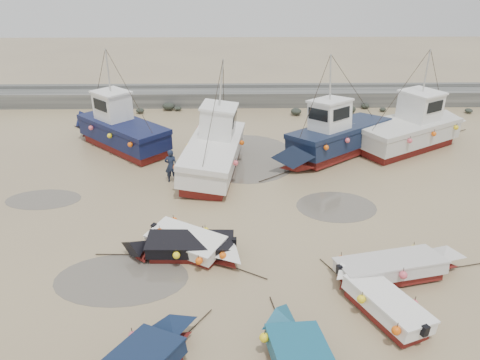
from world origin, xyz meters
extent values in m
plane|color=tan|center=(0.00, 0.00, 0.00)|extent=(120.00, 120.00, 0.00)
cube|color=slate|center=(0.00, 22.00, 0.60)|extent=(60.00, 2.20, 1.20)
cube|color=slate|center=(0.00, 23.21, 1.32)|extent=(60.00, 0.60, 0.25)
ellipsoid|color=black|center=(5.10, 19.02, 0.29)|extent=(0.84, 0.86, 0.51)
ellipsoid|color=black|center=(7.80, 20.56, 0.34)|extent=(0.98, 1.07, 0.72)
ellipsoid|color=black|center=(14.16, 19.54, 0.27)|extent=(0.78, 0.90, 0.59)
ellipsoid|color=black|center=(18.92, 19.27, 0.21)|extent=(0.60, 0.70, 0.31)
ellipsoid|color=black|center=(-5.07, 20.46, 0.35)|extent=(0.99, 0.80, 0.58)
ellipsoid|color=black|center=(12.19, 19.77, 0.19)|extent=(0.54, 0.46, 0.30)
ellipsoid|color=black|center=(9.69, 19.97, 0.21)|extent=(0.61, 0.47, 0.46)
ellipsoid|color=black|center=(-4.31, 20.27, 0.21)|extent=(0.61, 0.53, 0.32)
ellipsoid|color=black|center=(10.99, 20.60, 0.23)|extent=(0.67, 0.55, 0.43)
ellipsoid|color=black|center=(-9.17, 19.34, 0.38)|extent=(1.09, 0.88, 0.72)
ellipsoid|color=black|center=(-7.25, 19.65, 0.23)|extent=(0.65, 0.60, 0.37)
ellipsoid|color=black|center=(9.46, 19.39, 0.31)|extent=(0.88, 0.64, 0.62)
ellipsoid|color=black|center=(-0.92, 19.60, 0.22)|extent=(0.64, 0.62, 0.48)
ellipsoid|color=black|center=(7.84, 20.42, 0.19)|extent=(0.55, 0.45, 0.29)
cylinder|color=#5B554A|center=(-4.24, -1.71, 0.00)|extent=(5.15, 5.15, 0.01)
cylinder|color=#5B554A|center=(5.20, 3.91, 0.00)|extent=(3.98, 3.98, 0.01)
cylinder|color=#5B554A|center=(-9.62, 4.93, 0.00)|extent=(3.81, 3.81, 0.01)
cylinder|color=#5B554A|center=(0.92, 10.48, 0.00)|extent=(6.41, 6.41, 0.01)
pyramid|color=#0E1C36|center=(-1.77, -5.21, 0.98)|extent=(1.81, 1.54, 0.90)
cylinder|color=black|center=(-1.26, -4.43, 0.03)|extent=(1.14, 1.69, 0.04)
sphere|color=#EC5C0E|center=(-3.00, -5.29, 0.63)|extent=(0.30, 0.30, 0.30)
pyramid|color=navy|center=(1.71, -4.82, 0.98)|extent=(1.74, 0.99, 0.90)
cylinder|color=black|center=(1.56, -3.93, 0.03)|extent=(0.39, 1.98, 0.04)
sphere|color=#EC5C0E|center=(0.91, -5.69, 0.63)|extent=(0.30, 0.30, 0.30)
cube|color=maroon|center=(6.04, -1.93, 0.15)|extent=(3.91, 2.09, 0.30)
cube|color=beige|center=(6.04, -1.93, 0.53)|extent=(4.22, 2.38, 0.45)
pyramid|color=beige|center=(8.33, -1.42, 0.98)|extent=(1.03, 1.67, 0.90)
cube|color=brown|center=(6.04, -1.93, 0.69)|extent=(3.54, 1.94, 0.10)
cube|color=beige|center=(6.04, -1.93, 0.78)|extent=(4.33, 2.46, 0.07)
cube|color=black|center=(4.01, -2.38, 0.70)|extent=(0.22, 0.25, 0.35)
cylinder|color=black|center=(9.25, -1.21, 0.03)|extent=(1.96, 0.47, 0.04)
sphere|color=#EC5C0E|center=(4.30, -1.39, 0.63)|extent=(0.30, 0.30, 0.30)
sphere|color=#EC5C0E|center=(6.23, -2.80, 0.63)|extent=(0.30, 0.30, 0.30)
sphere|color=#EC5C0E|center=(7.39, -0.71, 0.63)|extent=(0.30, 0.30, 0.30)
cube|color=maroon|center=(-1.68, -0.23, 0.15)|extent=(3.24, 1.25, 0.30)
cube|color=black|center=(-1.68, -0.23, 0.53)|extent=(3.48, 1.46, 0.45)
pyramid|color=black|center=(-3.76, -0.17, 0.98)|extent=(0.75, 1.38, 0.90)
cube|color=brown|center=(-1.68, -0.23, 0.69)|extent=(2.93, 1.17, 0.10)
cube|color=black|center=(-1.68, -0.23, 0.78)|extent=(3.56, 1.51, 0.07)
cube|color=black|center=(0.12, -0.28, 0.70)|extent=(0.19, 0.23, 0.35)
cylinder|color=black|center=(-4.64, -0.15, 0.03)|extent=(2.00, 0.10, 0.04)
sphere|color=#EC5C0E|center=(-0.34, -1.07, 0.63)|extent=(0.30, 0.30, 0.30)
sphere|color=#EC5C0E|center=(-1.20, 0.56, 0.63)|extent=(0.30, 0.30, 0.30)
sphere|color=#EC5C0E|center=(-2.16, -1.02, 0.63)|extent=(0.30, 0.30, 0.30)
sphere|color=#EC5C0E|center=(-3.03, 0.61, 0.63)|extent=(0.30, 0.30, 0.30)
cube|color=maroon|center=(-1.85, 0.08, 0.15)|extent=(3.16, 2.61, 0.30)
cube|color=white|center=(-1.85, 0.08, 0.53)|extent=(3.46, 2.90, 0.45)
pyramid|color=white|center=(-0.20, -0.94, 0.98)|extent=(1.37, 1.61, 0.90)
cube|color=brown|center=(-1.85, 0.08, 0.69)|extent=(2.88, 2.39, 0.10)
cube|color=white|center=(-1.85, 0.08, 0.78)|extent=(3.55, 2.99, 0.07)
cube|color=black|center=(-3.26, 0.95, 0.70)|extent=(0.27, 0.28, 0.35)
cylinder|color=black|center=(0.52, -1.38, 0.03)|extent=(1.72, 1.08, 0.04)
sphere|color=#EC5C0E|center=(-2.48, 1.46, 0.63)|extent=(0.30, 0.30, 0.30)
sphere|color=#EC5C0E|center=(-2.65, -0.42, 0.63)|extent=(0.30, 0.30, 0.30)
sphere|color=#EC5C0E|center=(-1.05, 0.58, 0.63)|extent=(0.30, 0.30, 0.30)
sphere|color=#EC5C0E|center=(-1.22, -1.31, 0.63)|extent=(0.30, 0.30, 0.30)
cube|color=maroon|center=(5.21, -4.01, 0.15)|extent=(2.29, 3.11, 0.30)
cube|color=white|center=(5.21, -4.01, 0.53)|extent=(2.57, 3.39, 0.45)
pyramid|color=white|center=(4.40, -2.29, 0.98)|extent=(1.54, 1.23, 0.90)
cube|color=brown|center=(5.21, -4.01, 0.69)|extent=(2.11, 2.83, 0.10)
cube|color=white|center=(5.21, -4.01, 0.78)|extent=(2.65, 3.48, 0.07)
cube|color=black|center=(5.91, -5.47, 0.70)|extent=(0.28, 0.26, 0.35)
cylinder|color=black|center=(4.04, -1.53, 0.03)|extent=(0.89, 1.82, 0.04)
sphere|color=#EC5C0E|center=(5.02, -5.47, 0.63)|extent=(0.30, 0.30, 0.30)
sphere|color=#EC5C0E|center=(6.11, -4.03, 0.63)|extent=(0.30, 0.30, 0.30)
sphere|color=#EC5C0E|center=(4.31, -3.98, 0.63)|extent=(0.30, 0.30, 0.30)
sphere|color=#EC5C0E|center=(5.41, -2.55, 0.63)|extent=(0.30, 0.30, 0.30)
cube|color=maroon|center=(-6.84, 11.87, 0.28)|extent=(5.95, 5.90, 0.55)
cube|color=#0D1438|center=(-6.84, 11.87, 1.02)|extent=(6.53, 6.48, 0.95)
pyramid|color=#0D1438|center=(-9.66, 14.64, 1.72)|extent=(2.70, 2.71, 1.40)
cube|color=brown|center=(-6.84, 11.87, 1.54)|extent=(6.35, 6.30, 0.08)
cube|color=#0D1438|center=(-6.84, 11.87, 1.68)|extent=(6.67, 6.62, 0.30)
cube|color=white|center=(-7.50, 12.52, 2.65)|extent=(2.60, 2.60, 1.70)
cube|color=white|center=(-7.50, 12.52, 3.56)|extent=(2.81, 2.81, 0.12)
cube|color=black|center=(-8.23, 13.24, 2.91)|extent=(1.04, 1.05, 0.68)
cylinder|color=#B7B7B2|center=(-7.50, 12.52, 4.92)|extent=(0.10, 0.10, 2.60)
cylinder|color=black|center=(-10.45, 15.42, 0.03)|extent=(2.17, 2.14, 0.05)
sphere|color=#E05463|center=(-5.84, 9.03, 1.38)|extent=(0.30, 0.30, 0.30)
sphere|color=#E05463|center=(-4.76, 11.68, 1.38)|extent=(0.30, 0.30, 0.30)
sphere|color=#E05463|center=(-7.38, 10.55, 1.38)|extent=(0.30, 0.30, 0.30)
sphere|color=#E05463|center=(-6.30, 13.19, 1.38)|extent=(0.30, 0.30, 0.30)
sphere|color=#E05463|center=(-8.93, 12.07, 1.38)|extent=(0.30, 0.30, 0.30)
sphere|color=#E05463|center=(-7.84, 14.71, 1.38)|extent=(0.30, 0.30, 0.30)
cube|color=maroon|center=(-1.13, 8.27, 0.28)|extent=(3.16, 7.41, 0.55)
cube|color=silver|center=(-1.13, 8.27, 1.02)|extent=(3.62, 7.99, 0.95)
pyramid|color=silver|center=(-0.55, 12.63, 1.72)|extent=(2.80, 1.76, 1.40)
cube|color=brown|center=(-1.13, 8.27, 1.54)|extent=(3.49, 7.80, 0.08)
cube|color=silver|center=(-1.13, 8.27, 1.68)|extent=(3.69, 8.17, 0.30)
cube|color=white|center=(-0.99, 9.31, 2.65)|extent=(2.09, 2.22, 1.70)
cube|color=white|center=(-0.99, 9.31, 3.56)|extent=(2.26, 2.40, 0.12)
cube|color=black|center=(-0.86, 10.32, 2.91)|extent=(1.56, 0.25, 0.68)
cylinder|color=#B7B7B2|center=(-0.99, 9.31, 4.92)|extent=(0.10, 0.10, 2.60)
cylinder|color=black|center=(-0.40, 13.80, 0.03)|extent=(0.44, 2.98, 0.05)
sphere|color=#E05463|center=(-2.95, 5.41, 1.38)|extent=(0.30, 0.30, 0.30)
sphere|color=#E05463|center=(0.10, 6.56, 1.38)|extent=(0.30, 0.30, 0.30)
sphere|color=#E05463|center=(-2.55, 8.45, 1.38)|extent=(0.30, 0.30, 0.30)
sphere|color=#E05463|center=(0.50, 9.60, 1.38)|extent=(0.30, 0.30, 0.30)
sphere|color=#E05463|center=(-2.16, 11.49, 1.38)|extent=(0.30, 0.30, 0.30)
cube|color=maroon|center=(6.78, 10.72, 0.28)|extent=(6.41, 5.60, 0.55)
cube|color=#141E36|center=(6.78, 10.72, 1.02)|extent=(7.01, 6.18, 0.95)
pyramid|color=#141E36|center=(3.60, 8.29, 1.72)|extent=(2.65, 2.85, 1.40)
cube|color=brown|center=(6.78, 10.72, 1.54)|extent=(6.82, 6.00, 0.08)
cube|color=#141E36|center=(6.78, 10.72, 1.68)|extent=(7.16, 6.31, 0.30)
cube|color=white|center=(6.03, 10.15, 2.65)|extent=(2.65, 2.61, 1.70)
cube|color=white|center=(6.03, 10.15, 3.56)|extent=(2.86, 2.81, 0.12)
cube|color=black|center=(5.22, 9.53, 2.91)|extent=(0.94, 1.21, 0.68)
cylinder|color=#B7B7B2|center=(6.03, 10.15, 4.92)|extent=(0.10, 0.10, 2.60)
cylinder|color=black|center=(2.70, 7.61, 0.03)|extent=(2.42, 1.86, 0.05)
sphere|color=#E05463|center=(9.79, 11.30, 1.38)|extent=(0.30, 0.30, 0.30)
sphere|color=#E05463|center=(7.40, 12.92, 1.38)|extent=(0.30, 0.30, 0.30)
sphere|color=#E05463|center=(8.34, 10.19, 1.38)|extent=(0.30, 0.30, 0.30)
sphere|color=#E05463|center=(5.95, 11.81, 1.38)|extent=(0.30, 0.30, 0.30)
sphere|color=#E05463|center=(6.88, 9.08, 1.38)|extent=(0.30, 0.30, 0.30)
sphere|color=#E05463|center=(4.49, 10.70, 1.38)|extent=(0.30, 0.30, 0.30)
sphere|color=#E05463|center=(5.43, 7.97, 1.38)|extent=(0.30, 0.30, 0.30)
cube|color=maroon|center=(11.15, 11.64, 0.28)|extent=(6.89, 5.59, 0.55)
cube|color=beige|center=(11.15, 11.64, 1.02)|extent=(7.53, 6.22, 0.95)
pyramid|color=beige|center=(14.60, 13.79, 1.72)|extent=(2.77, 3.26, 1.40)
cube|color=brown|center=(11.15, 11.64, 1.54)|extent=(7.33, 6.04, 0.08)
cube|color=beige|center=(11.15, 11.64, 1.68)|extent=(7.70, 6.36, 0.30)
cube|color=white|center=(11.96, 12.15, 2.65)|extent=(2.79, 2.81, 1.70)
cube|color=white|center=(11.96, 12.15, 3.56)|extent=(3.01, 3.04, 0.12)
cube|color=black|center=(12.83, 12.69, 2.91)|extent=(0.97, 1.52, 0.68)
cylinder|color=#B7B7B2|center=(11.96, 12.15, 4.92)|extent=(0.10, 0.10, 2.60)
cylinder|color=black|center=(15.56, 14.39, 0.03)|extent=(2.57, 1.63, 0.05)
sphere|color=#E05463|center=(7.93, 11.52, 1.38)|extent=(0.30, 0.30, 0.30)
sphere|color=#E05463|center=(10.56, 9.40, 1.38)|extent=(0.30, 0.30, 0.30)
sphere|color=#E05463|center=(9.83, 12.70, 1.38)|extent=(0.30, 0.30, 0.30)
sphere|color=#E05463|center=(12.46, 10.58, 1.38)|extent=(0.30, 0.30, 0.30)
sphere|color=#E05463|center=(11.73, 13.88, 1.38)|extent=(0.30, 0.30, 0.30)
sphere|color=#E05463|center=(14.36, 11.76, 1.38)|extent=(0.30, 0.30, 0.30)
imported|color=#161D31|center=(-3.27, 6.93, 0.00)|extent=(0.69, 0.46, 1.90)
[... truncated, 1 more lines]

